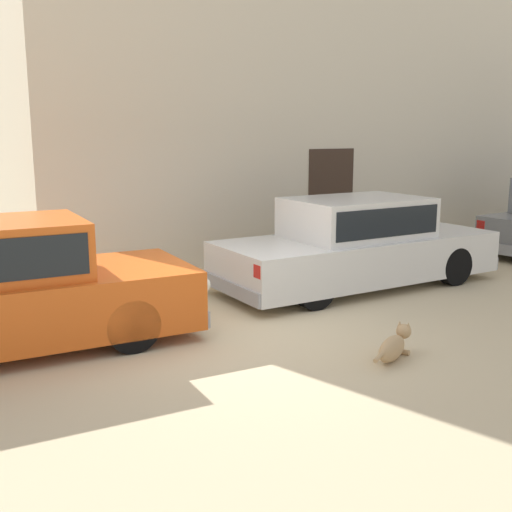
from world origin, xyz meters
The scene contains 4 objects.
ground_plane centered at (0.00, 0.00, 0.00)m, with size 80.00×80.00×0.00m, color #CCB78E.
parked_sedan_second centered at (2.92, 1.13, 0.70)m, with size 4.78×1.71×1.42m.
apartment_block centered at (6.72, 6.63, 4.75)m, with size 16.35×6.07×9.49m.
stray_dog_spotted centered at (1.14, -1.64, 0.15)m, with size 0.87×0.46×0.36m.
Camera 1 is at (-3.47, -6.43, 2.45)m, focal length 43.86 mm.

